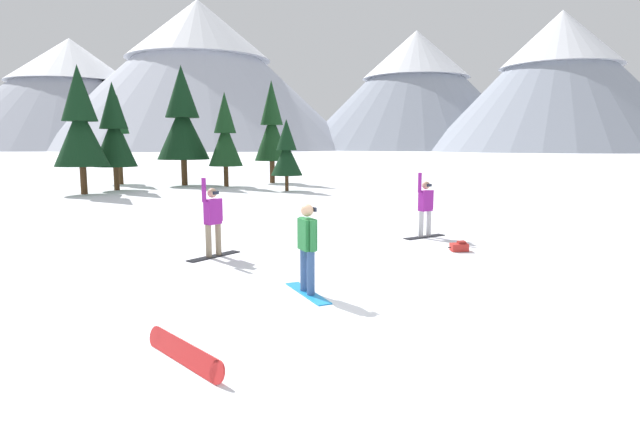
{
  "coord_description": "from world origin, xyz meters",
  "views": [
    {
      "loc": [
        -0.78,
        -8.75,
        2.86
      ],
      "look_at": [
        0.48,
        4.83,
        1.0
      ],
      "focal_mm": 28.81,
      "sensor_mm": 36.0,
      "label": 1
    }
  ],
  "objects_px": {
    "snowboarder_background": "(425,207)",
    "pine_tree_short": "(182,120)",
    "snowboarder_midground": "(213,220)",
    "pine_tree_young": "(287,152)",
    "pine_tree_broad": "(114,132)",
    "loose_snowboard_near_right": "(184,352)",
    "pine_tree_leaning": "(80,124)",
    "pine_tree_twin": "(225,135)",
    "snowboarder_foreground": "(307,247)",
    "backpack_red": "(459,247)",
    "pine_tree_slender": "(119,136)",
    "pine_tree_tall": "(272,127)"
  },
  "relations": [
    {
      "from": "pine_tree_slender",
      "to": "pine_tree_short",
      "type": "distance_m",
      "value": 4.97
    },
    {
      "from": "pine_tree_tall",
      "to": "pine_tree_young",
      "type": "relative_size",
      "value": 1.71
    },
    {
      "from": "snowboarder_midground",
      "to": "pine_tree_young",
      "type": "distance_m",
      "value": 18.41
    },
    {
      "from": "pine_tree_young",
      "to": "pine_tree_leaning",
      "type": "distance_m",
      "value": 11.72
    },
    {
      "from": "snowboarder_background",
      "to": "pine_tree_leaning",
      "type": "height_order",
      "value": "pine_tree_leaning"
    },
    {
      "from": "pine_tree_twin",
      "to": "backpack_red",
      "type": "bearing_deg",
      "value": -69.68
    },
    {
      "from": "loose_snowboard_near_right",
      "to": "pine_tree_leaning",
      "type": "xyz_separation_m",
      "value": [
        -9.54,
        23.74,
        3.8
      ]
    },
    {
      "from": "snowboarder_foreground",
      "to": "snowboarder_midground",
      "type": "xyz_separation_m",
      "value": [
        -2.16,
        3.47,
        0.04
      ]
    },
    {
      "from": "pine_tree_slender",
      "to": "pine_tree_leaning",
      "type": "xyz_separation_m",
      "value": [
        0.01,
        -7.29,
        0.54
      ]
    },
    {
      "from": "loose_snowboard_near_right",
      "to": "pine_tree_leaning",
      "type": "height_order",
      "value": "pine_tree_leaning"
    },
    {
      "from": "snowboarder_foreground",
      "to": "snowboarder_midground",
      "type": "distance_m",
      "value": 4.08
    },
    {
      "from": "pine_tree_broad",
      "to": "pine_tree_tall",
      "type": "distance_m",
      "value": 10.88
    },
    {
      "from": "pine_tree_twin",
      "to": "pine_tree_young",
      "type": "bearing_deg",
      "value": -43.14
    },
    {
      "from": "snowboarder_midground",
      "to": "pine_tree_twin",
      "type": "xyz_separation_m",
      "value": [
        -1.6,
        21.92,
        2.45
      ]
    },
    {
      "from": "snowboarder_midground",
      "to": "pine_tree_short",
      "type": "bearing_deg",
      "value": 101.12
    },
    {
      "from": "pine_tree_tall",
      "to": "pine_tree_young",
      "type": "xyz_separation_m",
      "value": [
        0.88,
        -6.64,
        -1.66
      ]
    },
    {
      "from": "snowboarder_midground",
      "to": "pine_tree_slender",
      "type": "bearing_deg",
      "value": 110.56
    },
    {
      "from": "snowboarder_midground",
      "to": "pine_tree_tall",
      "type": "bearing_deg",
      "value": 86.56
    },
    {
      "from": "snowboarder_midground",
      "to": "pine_tree_tall",
      "type": "distance_m",
      "value": 25.07
    },
    {
      "from": "loose_snowboard_near_right",
      "to": "pine_tree_young",
      "type": "height_order",
      "value": "pine_tree_young"
    },
    {
      "from": "backpack_red",
      "to": "pine_tree_slender",
      "type": "relative_size",
      "value": 0.09
    },
    {
      "from": "snowboarder_background",
      "to": "pine_tree_short",
      "type": "relative_size",
      "value": 0.25
    },
    {
      "from": "snowboarder_background",
      "to": "pine_tree_short",
      "type": "distance_m",
      "value": 23.83
    },
    {
      "from": "backpack_red",
      "to": "pine_tree_leaning",
      "type": "bearing_deg",
      "value": 132.38
    },
    {
      "from": "loose_snowboard_near_right",
      "to": "pine_tree_twin",
      "type": "distance_m",
      "value": 28.62
    },
    {
      "from": "pine_tree_broad",
      "to": "pine_tree_short",
      "type": "bearing_deg",
      "value": 43.77
    },
    {
      "from": "snowboarder_midground",
      "to": "pine_tree_broad",
      "type": "relative_size",
      "value": 0.31
    },
    {
      "from": "snowboarder_background",
      "to": "pine_tree_short",
      "type": "xyz_separation_m",
      "value": [
        -10.72,
        20.99,
        3.49
      ]
    },
    {
      "from": "pine_tree_short",
      "to": "snowboarder_foreground",
      "type": "bearing_deg",
      "value": -75.86
    },
    {
      "from": "pine_tree_short",
      "to": "pine_tree_leaning",
      "type": "bearing_deg",
      "value": -128.26
    },
    {
      "from": "snowboarder_foreground",
      "to": "pine_tree_young",
      "type": "xyz_separation_m",
      "value": [
        0.21,
        21.67,
        1.45
      ]
    },
    {
      "from": "backpack_red",
      "to": "pine_tree_slender",
      "type": "xyz_separation_m",
      "value": [
        -15.7,
        24.49,
        3.29
      ]
    },
    {
      "from": "pine_tree_slender",
      "to": "pine_tree_broad",
      "type": "relative_size",
      "value": 0.95
    },
    {
      "from": "snowboarder_foreground",
      "to": "pine_tree_leaning",
      "type": "xyz_separation_m",
      "value": [
        -11.37,
        20.76,
        3.03
      ]
    },
    {
      "from": "pine_tree_slender",
      "to": "pine_tree_broad",
      "type": "distance_m",
      "value": 4.93
    },
    {
      "from": "snowboarder_midground",
      "to": "pine_tree_twin",
      "type": "relative_size",
      "value": 0.32
    },
    {
      "from": "pine_tree_short",
      "to": "snowboarder_background",
      "type": "bearing_deg",
      "value": -62.95
    },
    {
      "from": "snowboarder_midground",
      "to": "pine_tree_tall",
      "type": "height_order",
      "value": "pine_tree_tall"
    },
    {
      "from": "pine_tree_leaning",
      "to": "pine_tree_twin",
      "type": "bearing_deg",
      "value": 31.31
    },
    {
      "from": "pine_tree_young",
      "to": "pine_tree_twin",
      "type": "bearing_deg",
      "value": 136.86
    },
    {
      "from": "pine_tree_tall",
      "to": "pine_tree_short",
      "type": "height_order",
      "value": "pine_tree_short"
    },
    {
      "from": "pine_tree_broad",
      "to": "pine_tree_young",
      "type": "height_order",
      "value": "pine_tree_broad"
    },
    {
      "from": "snowboarder_midground",
      "to": "snowboarder_background",
      "type": "height_order",
      "value": "snowboarder_midground"
    },
    {
      "from": "snowboarder_foreground",
      "to": "pine_tree_slender",
      "type": "bearing_deg",
      "value": 112.08
    },
    {
      "from": "pine_tree_slender",
      "to": "pine_tree_short",
      "type": "xyz_separation_m",
      "value": [
        4.66,
        -1.39,
        1.03
      ]
    },
    {
      "from": "snowboarder_foreground",
      "to": "loose_snowboard_near_right",
      "type": "distance_m",
      "value": 3.58
    },
    {
      "from": "snowboarder_background",
      "to": "pine_tree_young",
      "type": "xyz_separation_m",
      "value": [
        -3.79,
        16.01,
        1.43
      ]
    },
    {
      "from": "snowboarder_foreground",
      "to": "pine_tree_young",
      "type": "relative_size",
      "value": 0.4
    },
    {
      "from": "snowboarder_background",
      "to": "backpack_red",
      "type": "bearing_deg",
      "value": -81.29
    },
    {
      "from": "pine_tree_twin",
      "to": "pine_tree_young",
      "type": "relative_size",
      "value": 1.44
    }
  ]
}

